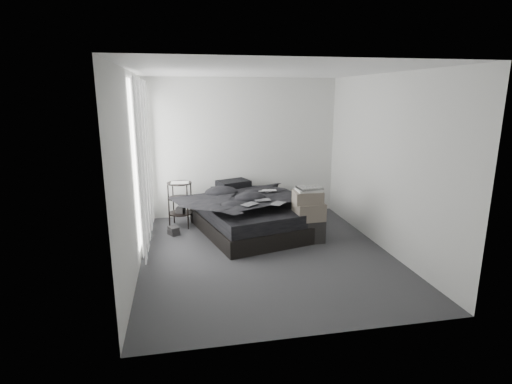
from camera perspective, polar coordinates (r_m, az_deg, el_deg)
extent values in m
cube|color=#363639|center=(5.98, 1.48, -8.81)|extent=(3.60, 4.20, 0.01)
cube|color=white|center=(5.53, 1.65, 16.92)|extent=(3.60, 4.20, 0.01)
cube|color=silver|center=(7.65, -1.87, 6.30)|extent=(3.60, 0.01, 2.60)
cube|color=silver|center=(3.64, 8.74, -2.32)|extent=(3.60, 0.01, 2.60)
cube|color=silver|center=(5.51, -17.06, 2.75)|extent=(0.01, 4.20, 2.60)
cube|color=silver|center=(6.25, 17.94, 3.93)|extent=(0.01, 4.20, 2.60)
cube|color=white|center=(6.38, -16.12, 4.72)|extent=(0.02, 2.00, 2.30)
cube|color=white|center=(6.39, -15.63, 4.12)|extent=(0.06, 2.12, 2.48)
cube|color=black|center=(6.86, -0.92, -4.58)|extent=(1.97, 2.32, 0.27)
cube|color=black|center=(6.78, -0.93, -2.64)|extent=(1.90, 2.25, 0.21)
imported|color=black|center=(6.68, -0.76, -0.90)|extent=(1.86, 2.03, 0.23)
cube|color=black|center=(7.41, -3.78, 0.16)|extent=(0.69, 0.55, 0.14)
cube|color=black|center=(7.39, -3.25, 1.17)|extent=(0.66, 0.56, 0.13)
imported|color=silver|center=(6.89, 1.68, 0.66)|extent=(0.33, 0.22, 0.03)
cube|color=black|center=(6.13, -0.92, -1.11)|extent=(0.30, 0.28, 0.01)
cube|color=black|center=(6.37, 0.91, -0.46)|extent=(0.26, 0.18, 0.01)
cube|color=black|center=(6.18, 3.16, -0.89)|extent=(0.29, 0.30, 0.01)
cylinder|color=black|center=(7.18, -10.76, -1.81)|extent=(0.51, 0.51, 0.79)
cube|color=white|center=(7.07, -10.84, 1.31)|extent=(0.32, 0.24, 0.02)
cube|color=black|center=(6.86, -11.69, -5.46)|extent=(0.20, 0.23, 0.14)
cube|color=black|center=(6.48, 7.34, -5.41)|extent=(0.49, 0.38, 0.36)
cube|color=#6D6256|center=(6.37, 7.55, -2.74)|extent=(0.48, 0.39, 0.27)
cube|color=#6D6256|center=(6.31, 7.40, -0.71)|extent=(0.45, 0.37, 0.19)
cube|color=silver|center=(6.29, 7.53, 0.30)|extent=(0.37, 0.30, 0.04)
cube|color=silver|center=(6.28, 7.66, 0.60)|extent=(0.39, 0.32, 0.03)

